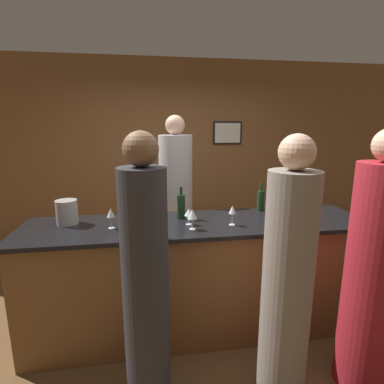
# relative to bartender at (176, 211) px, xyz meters

# --- Properties ---
(ground_plane) EXTENTS (14.00, 14.00, 0.00)m
(ground_plane) POSITION_rel_bartender_xyz_m (0.12, -0.79, -0.92)
(ground_plane) COLOR brown
(back_wall) EXTENTS (8.00, 0.08, 2.80)m
(back_wall) POSITION_rel_bartender_xyz_m (0.12, 1.26, 0.49)
(back_wall) COLOR brown
(back_wall) RESTS_ON ground_plane
(bar_counter) EXTENTS (3.01, 0.74, 1.03)m
(bar_counter) POSITION_rel_bartender_xyz_m (0.12, -0.79, -0.40)
(bar_counter) COLOR brown
(bar_counter) RESTS_ON ground_plane
(bartender) EXTENTS (0.37, 0.37, 1.97)m
(bartender) POSITION_rel_bartender_xyz_m (0.00, 0.00, 0.00)
(bartender) COLOR #B2B2B7
(bartender) RESTS_ON ground_plane
(guest_0) EXTENTS (0.36, 0.36, 1.84)m
(guest_0) POSITION_rel_bartender_xyz_m (1.18, -1.58, -0.06)
(guest_0) COLOR maroon
(guest_0) RESTS_ON ground_plane
(guest_1) EXTENTS (0.32, 0.32, 1.81)m
(guest_1) POSITION_rel_bartender_xyz_m (0.55, -1.61, -0.07)
(guest_1) COLOR gray
(guest_1) RESTS_ON ground_plane
(guest_2) EXTENTS (0.30, 0.30, 1.83)m
(guest_2) POSITION_rel_bartender_xyz_m (-0.35, -1.49, -0.05)
(guest_2) COLOR #2D2D33
(guest_2) RESTS_ON ground_plane
(wine_bottle_0) EXTENTS (0.07, 0.07, 0.31)m
(wine_bottle_0) POSITION_rel_bartender_xyz_m (-0.51, -0.86, 0.24)
(wine_bottle_0) COLOR #19381E
(wine_bottle_0) RESTS_ON bar_counter
(wine_bottle_1) EXTENTS (0.07, 0.07, 0.28)m
(wine_bottle_1) POSITION_rel_bartender_xyz_m (0.79, -0.51, 0.22)
(wine_bottle_1) COLOR #19381E
(wine_bottle_1) RESTS_ON bar_counter
(wine_bottle_2) EXTENTS (0.07, 0.07, 0.29)m
(wine_bottle_2) POSITION_rel_bartender_xyz_m (-0.02, -0.65, 0.23)
(wine_bottle_2) COLOR black
(wine_bottle_2) RESTS_ON bar_counter
(ice_bucket) EXTENTS (0.18, 0.18, 0.21)m
(ice_bucket) POSITION_rel_bartender_xyz_m (-1.00, -0.66, 0.22)
(ice_bucket) COLOR #9E9993
(ice_bucket) RESTS_ON bar_counter
(wine_glass_0) EXTENTS (0.06, 0.06, 0.19)m
(wine_glass_0) POSITION_rel_bartender_xyz_m (0.93, -0.87, 0.25)
(wine_glass_0) COLOR silver
(wine_glass_0) RESTS_ON bar_counter
(wine_glass_1) EXTENTS (0.08, 0.08, 0.17)m
(wine_glass_1) POSITION_rel_bartender_xyz_m (0.03, -0.96, 0.24)
(wine_glass_1) COLOR silver
(wine_glass_1) RESTS_ON bar_counter
(wine_glass_2) EXTENTS (0.08, 0.08, 0.14)m
(wine_glass_2) POSITION_rel_bartender_xyz_m (0.02, -0.84, 0.22)
(wine_glass_2) COLOR silver
(wine_glass_2) RESTS_ON bar_counter
(wine_glass_3) EXTENTS (0.06, 0.06, 0.18)m
(wine_glass_3) POSITION_rel_bartender_xyz_m (-0.26, -1.10, 0.25)
(wine_glass_3) COLOR silver
(wine_glass_3) RESTS_ON bar_counter
(wine_glass_4) EXTENTS (0.06, 0.06, 0.17)m
(wine_glass_4) POSITION_rel_bartender_xyz_m (0.38, -0.91, 0.24)
(wine_glass_4) COLOR silver
(wine_glass_4) RESTS_ON bar_counter
(wine_glass_5) EXTENTS (0.06, 0.06, 0.17)m
(wine_glass_5) POSITION_rel_bartender_xyz_m (-0.62, -0.84, 0.24)
(wine_glass_5) COLOR silver
(wine_glass_5) RESTS_ON bar_counter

